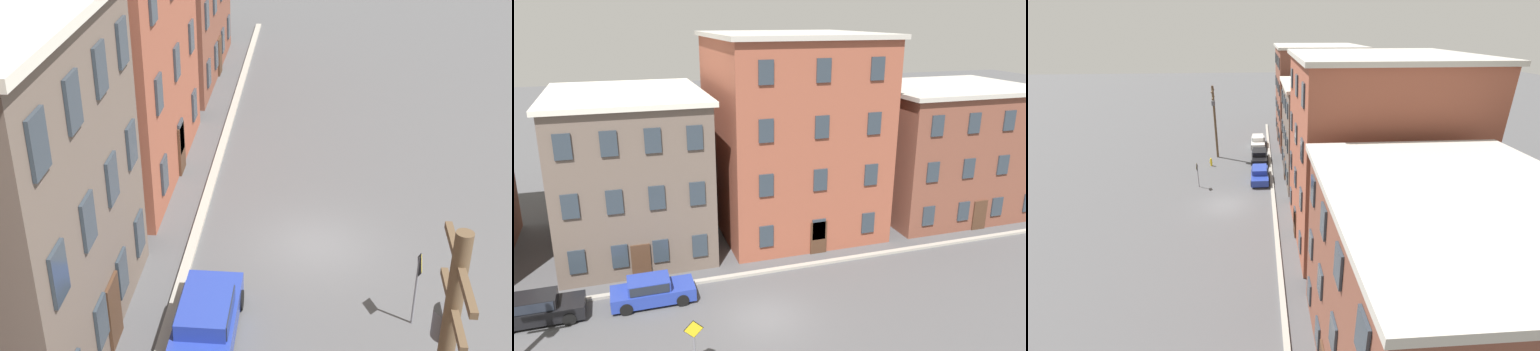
% 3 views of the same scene
% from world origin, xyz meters
% --- Properties ---
extents(ground_plane, '(200.00, 200.00, 0.00)m').
position_xyz_m(ground_plane, '(0.00, 0.00, 0.00)').
color(ground_plane, '#4C4C4F').
extents(kerb_strip, '(56.00, 0.36, 0.16)m').
position_xyz_m(kerb_strip, '(0.00, 4.50, 0.08)').
color(kerb_strip, '#9E998E').
rests_on(kerb_strip, ground_plane).
extents(apartment_corner, '(12.34, 11.23, 13.06)m').
position_xyz_m(apartment_corner, '(-19.60, 11.36, 6.54)').
color(apartment_corner, brown).
rests_on(apartment_corner, ground_plane).
extents(apartment_midblock, '(9.70, 11.68, 10.24)m').
position_xyz_m(apartment_midblock, '(-5.80, 11.58, 5.13)').
color(apartment_midblock, '#66564C').
rests_on(apartment_midblock, ground_plane).
extents(apartment_far, '(11.08, 11.81, 13.71)m').
position_xyz_m(apartment_far, '(5.35, 11.65, 6.87)').
color(apartment_far, brown).
rests_on(apartment_far, ground_plane).
extents(apartment_annex, '(12.03, 10.16, 9.81)m').
position_xyz_m(apartment_annex, '(17.89, 10.82, 4.92)').
color(apartment_annex, brown).
rests_on(apartment_annex, ground_plane).
extents(car_white, '(4.40, 1.92, 1.43)m').
position_xyz_m(car_white, '(-17.03, 3.06, 0.75)').
color(car_white, silver).
rests_on(car_white, ground_plane).
extents(car_black, '(4.40, 1.92, 1.43)m').
position_xyz_m(car_black, '(-11.12, 3.21, 0.75)').
color(car_black, black).
rests_on(car_black, ground_plane).
extents(car_blue, '(4.40, 1.92, 1.43)m').
position_xyz_m(car_blue, '(-5.48, 3.24, 0.75)').
color(car_blue, '#233899').
rests_on(car_blue, ground_plane).
extents(caution_sign, '(0.85, 0.08, 2.65)m').
position_xyz_m(caution_sign, '(-4.20, -3.10, 1.74)').
color(caution_sign, slate).
rests_on(caution_sign, ground_plane).
extents(utility_pole, '(2.40, 0.44, 8.94)m').
position_xyz_m(utility_pole, '(-12.95, -2.08, 5.03)').
color(utility_pole, brown).
rests_on(utility_pole, ground_plane).
extents(fire_hydrant, '(0.24, 0.34, 0.96)m').
position_xyz_m(fire_hydrant, '(-10.04, -2.54, 0.48)').
color(fire_hydrant, yellow).
rests_on(fire_hydrant, ground_plane).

